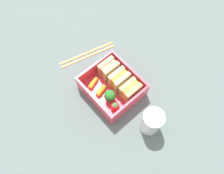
# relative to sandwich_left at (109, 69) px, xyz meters

# --- Properties ---
(ground_plane) EXTENTS (1.20, 1.20, 0.02)m
(ground_plane) POSITION_rel_sandwich_left_xyz_m (0.05, -0.03, -0.05)
(ground_plane) COLOR #536060
(bento_tray) EXTENTS (0.15, 0.14, 0.01)m
(bento_tray) POSITION_rel_sandwich_left_xyz_m (0.05, -0.03, -0.03)
(bento_tray) COLOR #D83C50
(bento_tray) RESTS_ON ground_plane
(bento_rim) EXTENTS (0.15, 0.14, 0.05)m
(bento_rim) POSITION_rel_sandwich_left_xyz_m (0.05, -0.03, -0.00)
(bento_rim) COLOR #D83C50
(bento_rim) RESTS_ON bento_tray
(sandwich_left) EXTENTS (0.04, 0.05, 0.05)m
(sandwich_left) POSITION_rel_sandwich_left_xyz_m (0.00, 0.00, 0.00)
(sandwich_left) COLOR tan
(sandwich_left) RESTS_ON bento_tray
(sandwich_center_left) EXTENTS (0.04, 0.05, 0.05)m
(sandwich_center_left) POSITION_rel_sandwich_left_xyz_m (0.05, 0.00, 0.00)
(sandwich_center_left) COLOR #D2B37F
(sandwich_center_left) RESTS_ON bento_tray
(sandwich_center) EXTENTS (0.04, 0.05, 0.05)m
(sandwich_center) POSITION_rel_sandwich_left_xyz_m (0.09, 0.00, 0.00)
(sandwich_center) COLOR tan
(sandwich_center) RESTS_ON bento_tray
(carrot_stick_far_left) EXTENTS (0.03, 0.04, 0.01)m
(carrot_stick_far_left) POSITION_rel_sandwich_left_xyz_m (-0.00, -0.06, -0.02)
(carrot_stick_far_left) COLOR orange
(carrot_stick_far_left) RESTS_ON bento_tray
(carrot_stick_left) EXTENTS (0.02, 0.04, 0.01)m
(carrot_stick_left) POSITION_rel_sandwich_left_xyz_m (0.03, -0.06, -0.02)
(carrot_stick_left) COLOR orange
(carrot_stick_left) RESTS_ON bento_tray
(broccoli_floret) EXTENTS (0.03, 0.03, 0.04)m
(broccoli_floret) POSITION_rel_sandwich_left_xyz_m (0.07, -0.05, -0.00)
(broccoli_floret) COLOR #82C968
(broccoli_floret) RESTS_ON bento_tray
(strawberry_far_left) EXTENTS (0.03, 0.03, 0.03)m
(strawberry_far_left) POSITION_rel_sandwich_left_xyz_m (0.10, -0.06, -0.01)
(strawberry_far_left) COLOR red
(strawberry_far_left) RESTS_ON bento_tray
(chopstick_pair) EXTENTS (0.07, 0.19, 0.01)m
(chopstick_pair) POSITION_rel_sandwich_left_xyz_m (-0.10, -0.00, -0.04)
(chopstick_pair) COLOR tan
(chopstick_pair) RESTS_ON ground_plane
(drinking_glass) EXTENTS (0.05, 0.05, 0.09)m
(drinking_glass) POSITION_rel_sandwich_left_xyz_m (0.19, -0.02, 0.00)
(drinking_glass) COLOR white
(drinking_glass) RESTS_ON ground_plane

